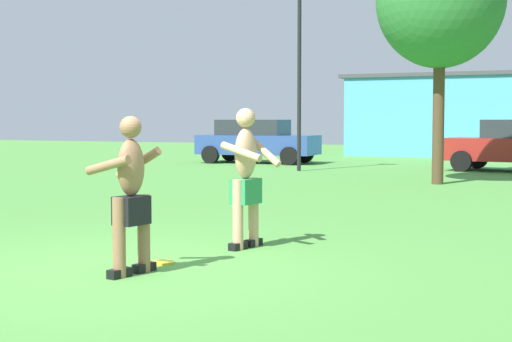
% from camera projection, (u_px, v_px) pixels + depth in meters
% --- Properties ---
extents(ground_plane, '(80.00, 80.00, 0.00)m').
position_uv_depth(ground_plane, '(121.00, 270.00, 8.01)').
color(ground_plane, '#4C8E3D').
extents(player_near, '(0.62, 0.62, 1.61)m').
position_uv_depth(player_near, '(131.00, 193.00, 7.72)').
color(player_near, black).
rests_on(player_near, ground_plane).
extents(player_in_green, '(0.65, 0.68, 1.71)m').
position_uv_depth(player_in_green, '(246.00, 174.00, 9.33)').
color(player_in_green, black).
rests_on(player_in_green, ground_plane).
extents(frisbee, '(0.26, 0.26, 0.03)m').
position_uv_depth(frisbee, '(162.00, 263.00, 8.37)').
color(frisbee, yellow).
rests_on(frisbee, ground_plane).
extents(car_blue_mid_lot, '(4.41, 2.25, 1.58)m').
position_uv_depth(car_blue_mid_lot, '(257.00, 140.00, 28.02)').
color(car_blue_mid_lot, '#2D478C').
rests_on(car_blue_mid_lot, ground_plane).
extents(lamp_post, '(0.60, 0.24, 5.78)m').
position_uv_depth(lamp_post, '(299.00, 55.00, 23.42)').
color(lamp_post, black).
rests_on(lamp_post, ground_plane).
extents(outbuilding_behind_lot, '(12.36, 5.74, 3.55)m').
position_uv_depth(outbuilding_behind_lot, '(494.00, 115.00, 33.52)').
color(outbuilding_behind_lot, '#4C9ED1').
rests_on(outbuilding_behind_lot, ground_plane).
extents(tree_right_field, '(3.09, 3.09, 6.13)m').
position_uv_depth(tree_right_field, '(440.00, 0.00, 18.48)').
color(tree_right_field, '#4C3823').
rests_on(tree_right_field, ground_plane).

